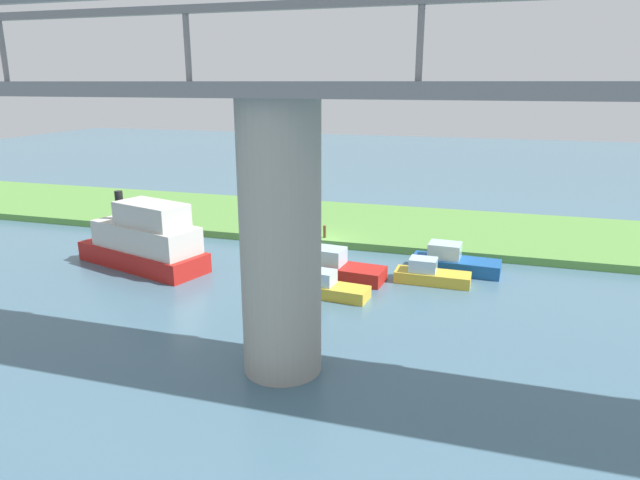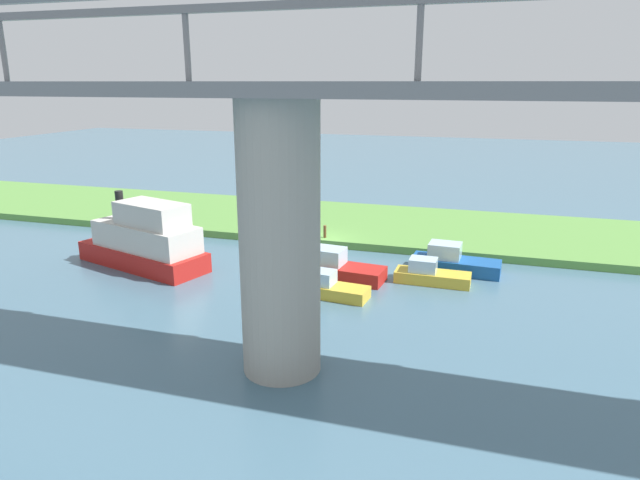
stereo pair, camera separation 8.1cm
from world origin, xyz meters
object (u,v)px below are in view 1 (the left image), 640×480
Objects in this scene: person_on_bank at (301,225)px; motorboat_red at (336,268)px; bridge_pylon at (281,242)px; houseboat_blue at (430,274)px; motorboat_white at (145,240)px; pontoon_yellow at (328,287)px; riverboat_paddlewheel at (453,262)px; mooring_post at (325,232)px.

motorboat_red is (-4.16, 6.31, -0.60)m from person_on_bank.
houseboat_blue is at bearing -111.67° from bridge_pylon.
motorboat_white is 2.20× the size of houseboat_blue.
pontoon_yellow is at bearing 35.99° from houseboat_blue.
bridge_pylon reaches higher than motorboat_red.
motorboat_red reaches higher than riverboat_paddlewheel.
pontoon_yellow is 2.72m from motorboat_red.
person_on_bank is 0.26× the size of motorboat_red.
motorboat_white is at bearing -6.93° from pontoon_yellow.
riverboat_paddlewheel is at bearing 162.47° from person_on_bank.
bridge_pylon is 2.47× the size of pontoon_yellow.
riverboat_paddlewheel is (-8.63, 3.09, -0.33)m from mooring_post.
motorboat_white reaches higher than motorboat_red.
mooring_post reaches higher than pontoon_yellow.
bridge_pylon reaches higher than person_on_bank.
bridge_pylon is 7.26× the size of person_on_bank.
mooring_post is 9.28m from houseboat_blue.
motorboat_red is 5.17m from houseboat_blue.
riverboat_paddlewheel is at bearing -112.27° from bridge_pylon.
person_on_bank is 0.34× the size of houseboat_blue.
houseboat_blue reaches higher than pontoon_yellow.
houseboat_blue reaches higher than mooring_post.
mooring_post is 9.28m from pontoon_yellow.
motorboat_red reaches higher than pontoon_yellow.
pontoon_yellow is at bearing 96.16° from motorboat_red.
houseboat_blue is (-5.10, -0.79, -0.12)m from motorboat_red.
person_on_bank is (4.84, -16.64, -3.85)m from bridge_pylon.
motorboat_red is 1.29× the size of houseboat_blue.
bridge_pylon is at bearing 100.82° from mooring_post.
motorboat_white is at bearing 7.21° from houseboat_blue.
bridge_pylon reaches higher than pontoon_yellow.
person_on_bank reaches higher than riverboat_paddlewheel.
motorboat_white reaches higher than riverboat_paddlewheel.
bridge_pylon is 17.27m from mooring_post.
motorboat_white is (7.18, 7.60, 0.41)m from person_on_bank.
houseboat_blue is (-9.26, 5.52, -0.72)m from person_on_bank.
houseboat_blue is (-16.44, -2.08, -1.13)m from motorboat_white.
mooring_post is 0.21× the size of pontoon_yellow.
bridge_pylon is 1.13× the size of motorboat_white.
motorboat_white is at bearing 6.48° from motorboat_red.
mooring_post is 0.09× the size of motorboat_white.
houseboat_blue is at bearing 149.22° from person_on_bank.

